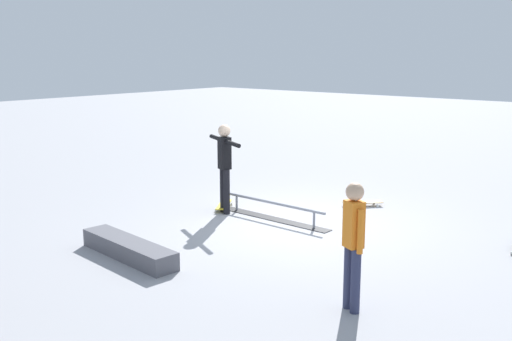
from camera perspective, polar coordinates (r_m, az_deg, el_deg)
name	(u,v)px	position (r m, az deg, el deg)	size (l,w,h in m)	color
ground_plane	(296,223)	(10.79, 3.86, -5.08)	(60.00, 60.00, 0.00)	#9E9EA3
grind_rail	(273,212)	(10.98, 1.68, -3.99)	(2.47, 0.28, 0.34)	black
skate_ledge	(129,249)	(9.18, -12.20, -7.40)	(1.99, 0.41, 0.27)	#595960
skater_main	(225,162)	(11.23, -3.05, 0.81)	(1.29, 0.66, 1.72)	black
skateboard_main	(224,205)	(11.76, -3.12, -3.32)	(0.61, 0.78, 0.09)	yellow
bystander_orange_shirt	(353,239)	(7.07, 9.37, -6.59)	(0.35, 0.26, 1.57)	#2D3351
loose_skateboard_natural	(363,202)	(12.10, 10.26, -3.06)	(0.69, 0.73, 0.09)	tan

